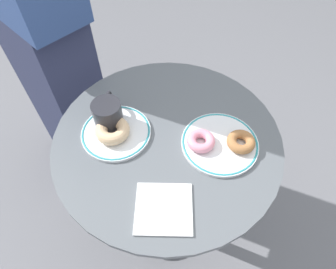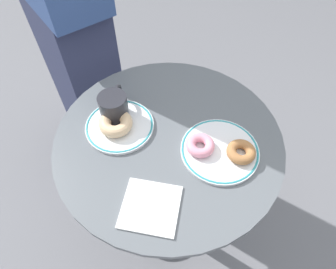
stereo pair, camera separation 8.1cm
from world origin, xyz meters
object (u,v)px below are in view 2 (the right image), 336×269
object	(u,v)px
donut_glazed	(116,122)
coffee_mug	(114,107)
paper_napkin	(151,207)
person_figure	(63,7)
cafe_table	(169,173)
plate_right	(220,150)
donut_cinnamon	(241,152)
plate_left	(120,126)
donut_pink_frosted	(200,145)

from	to	relation	value
donut_glazed	coffee_mug	bearing A→B (deg)	110.77
donut_glazed	paper_napkin	distance (m)	0.28
paper_napkin	person_figure	size ratio (longest dim) A/B	0.08
cafe_table	donut_glazed	xyz separation A→B (m)	(-0.16, 0.00, 0.25)
plate_right	donut_cinnamon	world-z (taller)	donut_cinnamon
donut_cinnamon	coffee_mug	distance (m)	0.39
donut_cinnamon	plate_left	bearing A→B (deg)	173.00
cafe_table	donut_pink_frosted	world-z (taller)	donut_pink_frosted
donut_glazed	plate_right	bearing A→B (deg)	-5.51
plate_right	coffee_mug	world-z (taller)	coffee_mug
cafe_table	plate_left	bearing A→B (deg)	175.96
cafe_table	plate_left	xyz separation A→B (m)	(-0.15, 0.01, 0.22)
plate_left	coffee_mug	world-z (taller)	coffee_mug
plate_right	paper_napkin	world-z (taller)	plate_right
paper_napkin	person_figure	xyz separation A→B (m)	(-0.49, 0.69, 0.10)
paper_napkin	coffee_mug	world-z (taller)	coffee_mug
donut_cinnamon	donut_pink_frosted	world-z (taller)	same
plate_left	plate_right	size ratio (longest dim) A/B	0.93
paper_napkin	person_figure	world-z (taller)	person_figure
donut_cinnamon	donut_pink_frosted	distance (m)	0.11
paper_napkin	coffee_mug	xyz separation A→B (m)	(-0.17, 0.27, 0.04)
cafe_table	donut_pink_frosted	size ratio (longest dim) A/B	9.06
plate_left	donut_glazed	bearing A→B (deg)	-133.45
plate_right	donut_glazed	size ratio (longest dim) A/B	2.22
donut_cinnamon	coffee_mug	size ratio (longest dim) A/B	0.64
paper_napkin	person_figure	bearing A→B (deg)	125.35
donut_cinnamon	cafe_table	bearing A→B (deg)	170.87
plate_right	donut_pink_frosted	distance (m)	0.06
plate_left	donut_cinnamon	world-z (taller)	donut_cinnamon
donut_cinnamon	person_figure	distance (m)	0.87
donut_cinnamon	person_figure	xyz separation A→B (m)	(-0.70, 0.50, 0.07)
cafe_table	paper_napkin	xyz separation A→B (m)	(-0.01, -0.22, 0.22)
plate_right	donut_glazed	bearing A→B (deg)	174.49
person_figure	plate_left	bearing A→B (deg)	-52.96
cafe_table	donut_cinnamon	world-z (taller)	donut_cinnamon
plate_right	paper_napkin	distance (m)	0.25
plate_left	person_figure	size ratio (longest dim) A/B	0.12
plate_left	paper_napkin	bearing A→B (deg)	-58.13
paper_napkin	plate_right	bearing A→B (deg)	51.39
donut_pink_frosted	donut_cinnamon	bearing A→B (deg)	-1.04
donut_cinnamon	paper_napkin	xyz separation A→B (m)	(-0.22, -0.19, -0.02)
cafe_table	paper_napkin	bearing A→B (deg)	-91.59
donut_cinnamon	coffee_mug	world-z (taller)	coffee_mug
donut_glazed	person_figure	bearing A→B (deg)	126.16
plate_left	plate_right	bearing A→B (deg)	-6.81
plate_right	coffee_mug	xyz separation A→B (m)	(-0.33, 0.08, 0.04)
donut_glazed	coffee_mug	xyz separation A→B (m)	(-0.02, 0.05, 0.01)
donut_glazed	donut_pink_frosted	size ratio (longest dim) A/B	1.25
cafe_table	donut_cinnamon	xyz separation A→B (m)	(0.21, -0.03, 0.24)
person_figure	paper_napkin	bearing A→B (deg)	-54.65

